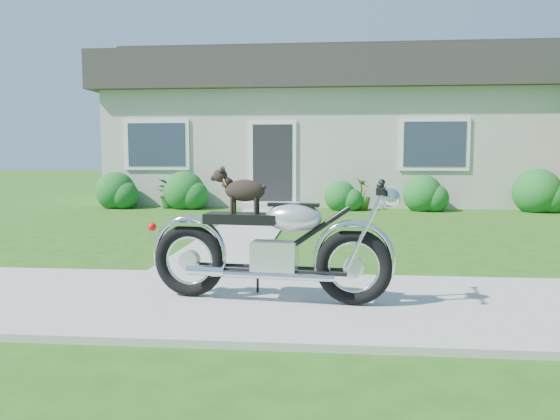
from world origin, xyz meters
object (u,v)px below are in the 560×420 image
Objects in this scene: potted_plant_left at (170,193)px; potted_plant_right at (361,194)px; motorcycle_with_dog at (273,244)px; house at (332,128)px.

potted_plant_left is 0.94× the size of potted_plant_right.
potted_plant_right is 8.69m from motorcycle_with_dog.
potted_plant_left is 4.78m from potted_plant_right.
house is 5.67× the size of motorcycle_with_dog.
house reaches higher than potted_plant_left.
potted_plant_left is at bearing -139.64° from house.
potted_plant_right is 0.36× the size of motorcycle_with_dog.
potted_plant_left is at bearing 180.00° from potted_plant_right.
potted_plant_right is (0.72, -3.44, -1.76)m from house.
motorcycle_with_dog reaches higher than potted_plant_right.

